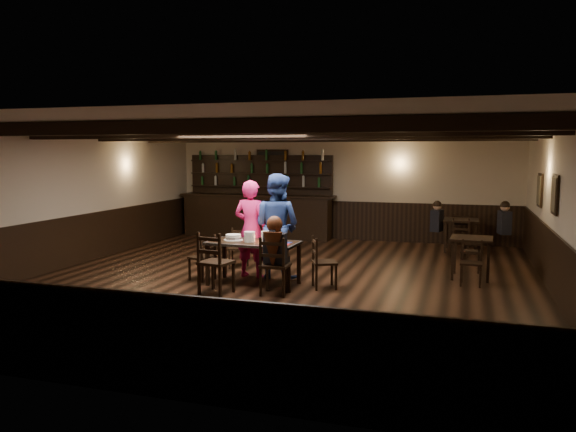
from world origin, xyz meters
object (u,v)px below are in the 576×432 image
(dining_table, at_px, (253,246))
(chair_near_left, at_px, (213,258))
(bar_counter, at_px, (258,210))
(cake, at_px, (233,238))
(man_blue, at_px, (277,226))
(chair_near_right, at_px, (274,261))
(woman_pink, at_px, (251,229))

(dining_table, xyz_separation_m, chair_near_left, (-0.37, -0.84, -0.07))
(dining_table, distance_m, bar_counter, 5.55)
(cake, bearing_deg, man_blue, 43.35)
(chair_near_left, xyz_separation_m, cake, (-0.02, 0.89, 0.20))
(man_blue, bearing_deg, bar_counter, -49.88)
(cake, bearing_deg, chair_near_left, -88.74)
(man_blue, xyz_separation_m, cake, (-0.61, -0.57, -0.15))
(dining_table, distance_m, chair_near_right, 0.85)
(man_blue, xyz_separation_m, bar_counter, (-2.08, 4.60, -0.23))
(chair_near_right, bearing_deg, man_blue, 106.45)
(chair_near_left, relative_size, man_blue, 0.54)
(chair_near_right, distance_m, woman_pink, 1.48)
(dining_table, xyz_separation_m, man_blue, (0.21, 0.62, 0.28))
(dining_table, relative_size, cake, 4.72)
(chair_near_left, bearing_deg, cake, 91.26)
(chair_near_right, bearing_deg, chair_near_left, -166.28)
(cake, bearing_deg, bar_counter, 105.92)
(cake, bearing_deg, dining_table, -7.29)
(dining_table, bearing_deg, chair_near_left, -114.03)
(chair_near_left, distance_m, bar_counter, 6.25)
(chair_near_right, relative_size, woman_pink, 0.53)
(man_blue, height_order, bar_counter, bar_counter)
(chair_near_right, height_order, cake, chair_near_right)
(chair_near_right, height_order, bar_counter, bar_counter)
(dining_table, bearing_deg, man_blue, 71.16)
(chair_near_right, relative_size, cake, 2.83)
(dining_table, distance_m, chair_near_left, 0.92)
(chair_near_right, bearing_deg, woman_pink, 125.58)
(chair_near_left, relative_size, bar_counter, 0.24)
(chair_near_left, distance_m, cake, 0.91)
(woman_pink, bearing_deg, chair_near_left, 91.36)
(man_blue, bearing_deg, dining_table, 86.92)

